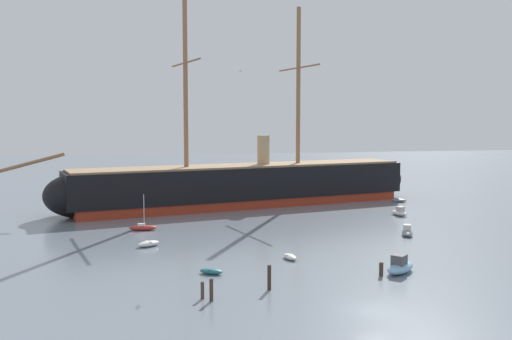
{
  "coord_description": "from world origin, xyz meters",
  "views": [
    {
      "loc": [
        -17.82,
        -38.91,
        14.31
      ],
      "look_at": [
        -0.97,
        35.99,
        7.57
      ],
      "focal_mm": 40.1,
      "sensor_mm": 36.0,
      "label": 1
    }
  ],
  "objects_px": {
    "mooring_piling_left_pair": "(269,278)",
    "seagull_in_flight": "(240,71)",
    "mooring_piling_midwater": "(381,269)",
    "dinghy_near_centre": "(290,257)",
    "dinghy_far_right": "(399,200)",
    "sailboat_alongside_bow": "(143,227)",
    "dinghy_foreground_left": "(211,271)",
    "tall_ship": "(245,185)",
    "mooring_piling_nearest": "(211,290)",
    "motorboat_far_left": "(69,206)",
    "motorboat_mid_right": "(407,232)",
    "motorboat_foreground_right": "(400,266)",
    "dinghy_mid_left": "(148,244)",
    "motorboat_alongside_stern": "(399,212)",
    "mooring_piling_right_pair": "(202,290)"
  },
  "relations": [
    {
      "from": "sailboat_alongside_bow",
      "to": "mooring_piling_nearest",
      "type": "bearing_deg",
      "value": -81.65
    },
    {
      "from": "dinghy_foreground_left",
      "to": "mooring_piling_left_pair",
      "type": "relative_size",
      "value": 1.15
    },
    {
      "from": "mooring_piling_nearest",
      "to": "mooring_piling_midwater",
      "type": "height_order",
      "value": "mooring_piling_nearest"
    },
    {
      "from": "motorboat_alongside_stern",
      "to": "dinghy_far_right",
      "type": "xyz_separation_m",
      "value": [
        6.47,
        13.01,
        -0.17
      ]
    },
    {
      "from": "dinghy_near_centre",
      "to": "mooring_piling_midwater",
      "type": "relative_size",
      "value": 1.98
    },
    {
      "from": "dinghy_near_centre",
      "to": "mooring_piling_nearest",
      "type": "relative_size",
      "value": 1.34
    },
    {
      "from": "motorboat_foreground_right",
      "to": "seagull_in_flight",
      "type": "bearing_deg",
      "value": 123.37
    },
    {
      "from": "motorboat_foreground_right",
      "to": "motorboat_alongside_stern",
      "type": "xyz_separation_m",
      "value": [
        14.89,
        29.69,
        -0.14
      ]
    },
    {
      "from": "motorboat_far_left",
      "to": "mooring_piling_midwater",
      "type": "distance_m",
      "value": 57.95
    },
    {
      "from": "seagull_in_flight",
      "to": "dinghy_far_right",
      "type": "bearing_deg",
      "value": 36.95
    },
    {
      "from": "sailboat_alongside_bow",
      "to": "motorboat_foreground_right",
      "type": "bearing_deg",
      "value": -48.94
    },
    {
      "from": "dinghy_far_right",
      "to": "mooring_piling_midwater",
      "type": "height_order",
      "value": "mooring_piling_midwater"
    },
    {
      "from": "mooring_piling_midwater",
      "to": "motorboat_alongside_stern",
      "type": "bearing_deg",
      "value": 60.57
    },
    {
      "from": "dinghy_near_centre",
      "to": "dinghy_far_right",
      "type": "bearing_deg",
      "value": 49.72
    },
    {
      "from": "motorboat_far_left",
      "to": "dinghy_far_right",
      "type": "bearing_deg",
      "value": -5.19
    },
    {
      "from": "motorboat_alongside_stern",
      "to": "mooring_piling_midwater",
      "type": "xyz_separation_m",
      "value": [
        -17.03,
        -30.19,
        0.13
      ]
    },
    {
      "from": "motorboat_mid_right",
      "to": "tall_ship",
      "type": "bearing_deg",
      "value": 117.36
    },
    {
      "from": "motorboat_mid_right",
      "to": "mooring_piling_nearest",
      "type": "bearing_deg",
      "value": -143.54
    },
    {
      "from": "mooring_piling_midwater",
      "to": "dinghy_near_centre",
      "type": "bearing_deg",
      "value": 129.7
    },
    {
      "from": "dinghy_foreground_left",
      "to": "mooring_piling_nearest",
      "type": "relative_size",
      "value": 1.35
    },
    {
      "from": "mooring_piling_midwater",
      "to": "dinghy_foreground_left",
      "type": "bearing_deg",
      "value": 165.34
    },
    {
      "from": "dinghy_mid_left",
      "to": "tall_ship",
      "type": "bearing_deg",
      "value": 58.82
    },
    {
      "from": "dinghy_mid_left",
      "to": "motorboat_far_left",
      "type": "height_order",
      "value": "motorboat_far_left"
    },
    {
      "from": "dinghy_foreground_left",
      "to": "motorboat_foreground_right",
      "type": "distance_m",
      "value": 17.7
    },
    {
      "from": "mooring_piling_left_pair",
      "to": "seagull_in_flight",
      "type": "height_order",
      "value": "seagull_in_flight"
    },
    {
      "from": "mooring_piling_right_pair",
      "to": "mooring_piling_midwater",
      "type": "distance_m",
      "value": 17.24
    },
    {
      "from": "motorboat_foreground_right",
      "to": "motorboat_far_left",
      "type": "distance_m",
      "value": 58.76
    },
    {
      "from": "motorboat_foreground_right",
      "to": "motorboat_mid_right",
      "type": "xyz_separation_m",
      "value": [
        8.95,
        15.81,
        -0.15
      ]
    },
    {
      "from": "dinghy_foreground_left",
      "to": "dinghy_far_right",
      "type": "relative_size",
      "value": 0.88
    },
    {
      "from": "tall_ship",
      "to": "mooring_piling_nearest",
      "type": "xyz_separation_m",
      "value": [
        -12.66,
        -48.8,
        -2.68
      ]
    },
    {
      "from": "dinghy_near_centre",
      "to": "mooring_piling_right_pair",
      "type": "relative_size",
      "value": 1.75
    },
    {
      "from": "tall_ship",
      "to": "dinghy_foreground_left",
      "type": "relative_size",
      "value": 28.12
    },
    {
      "from": "dinghy_foreground_left",
      "to": "motorboat_mid_right",
      "type": "bearing_deg",
      "value": 25.12
    },
    {
      "from": "sailboat_alongside_bow",
      "to": "dinghy_near_centre",
      "type": "bearing_deg",
      "value": -53.03
    },
    {
      "from": "tall_ship",
      "to": "dinghy_near_centre",
      "type": "relative_size",
      "value": 28.21
    },
    {
      "from": "mooring_piling_midwater",
      "to": "seagull_in_flight",
      "type": "height_order",
      "value": "seagull_in_flight"
    },
    {
      "from": "mooring_piling_nearest",
      "to": "seagull_in_flight",
      "type": "relative_size",
      "value": 1.54
    },
    {
      "from": "dinghy_near_centre",
      "to": "motorboat_mid_right",
      "type": "bearing_deg",
      "value": 25.81
    },
    {
      "from": "dinghy_mid_left",
      "to": "mooring_piling_left_pair",
      "type": "height_order",
      "value": "mooring_piling_left_pair"
    },
    {
      "from": "mooring_piling_nearest",
      "to": "dinghy_far_right",
      "type": "bearing_deg",
      "value": 49.81
    },
    {
      "from": "mooring_piling_right_pair",
      "to": "seagull_in_flight",
      "type": "height_order",
      "value": "seagull_in_flight"
    },
    {
      "from": "motorboat_foreground_right",
      "to": "mooring_piling_midwater",
      "type": "relative_size",
      "value": 3.58
    },
    {
      "from": "sailboat_alongside_bow",
      "to": "dinghy_foreground_left",
      "type": "bearing_deg",
      "value": -76.15
    },
    {
      "from": "mooring_piling_midwater",
      "to": "seagull_in_flight",
      "type": "xyz_separation_m",
      "value": [
        -9.58,
        18.3,
        19.37
      ]
    },
    {
      "from": "motorboat_foreground_right",
      "to": "motorboat_far_left",
      "type": "xyz_separation_m",
      "value": [
        -34.25,
        47.75,
        -0.16
      ]
    },
    {
      "from": "dinghy_far_right",
      "to": "motorboat_mid_right",
      "type": "bearing_deg",
      "value": -114.78
    },
    {
      "from": "motorboat_far_left",
      "to": "dinghy_near_centre",
      "type": "bearing_deg",
      "value": -57.64
    },
    {
      "from": "tall_ship",
      "to": "motorboat_foreground_right",
      "type": "height_order",
      "value": "tall_ship"
    },
    {
      "from": "motorboat_far_left",
      "to": "motorboat_foreground_right",
      "type": "bearing_deg",
      "value": -54.35
    },
    {
      "from": "mooring_piling_midwater",
      "to": "motorboat_mid_right",
      "type": "bearing_deg",
      "value": 55.78
    }
  ]
}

